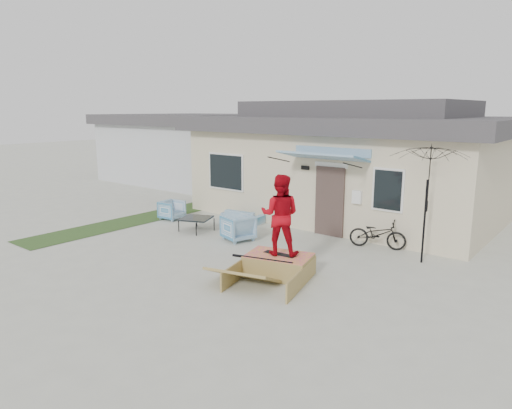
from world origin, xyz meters
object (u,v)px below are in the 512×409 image
Objects in this scene: bicycle at (378,231)px; skate_ramp at (279,265)px; armchair_left at (172,209)px; patio_umbrella at (426,194)px; skater at (280,213)px; skateboard at (280,254)px; loveseat at (243,214)px; armchair_right at (238,226)px; coffee_table at (196,224)px.

skate_ramp is at bearing 150.25° from bicycle.
armchair_left is 0.32× the size of patio_umbrella.
skate_ramp is 1.05× the size of skater.
bicycle is 0.83× the size of skater.
skateboard is at bearing -115.30° from armchair_left.
loveseat is 5.29m from skater.
bicycle is at bearing -129.90° from skater.
patio_umbrella is at bearing -153.12° from skater.
patio_umbrella reaches higher than skate_ramp.
skate_ramp is at bearing 79.27° from skater.
armchair_left is at bearing 84.73° from bicycle.
loveseat is at bearing -65.61° from skater.
bicycle reaches higher than loveseat.
patio_umbrella is at bearing -123.75° from bicycle.
armchair_right is at bearing 133.70° from skate_ramp.
skate_ramp is (4.35, -1.58, 0.03)m from coffee_table.
loveseat is 5.20m from skate_ramp.
skater reaches higher than patio_umbrella.
skater reaches higher than skateboard.
armchair_left is at bearing 20.59° from loveseat.
loveseat is at bearing 124.82° from skate_ramp.
patio_umbrella is at bearing -90.73° from armchair_left.
armchair_right is 0.94× the size of coffee_table.
skate_ramp is 1.22m from skater.
skate_ramp is at bearing -20.00° from coffee_table.
patio_umbrella reaches higher than armchair_right.
skater reaches higher than armchair_left.
skater is (4.34, -1.54, 1.24)m from coffee_table.
armchair_left is 0.89× the size of armchair_right.
bicycle is 3.55m from skate_ramp.
skateboard is at bearing -19.50° from coffee_table.
bicycle is 0.67× the size of patio_umbrella.
loveseat is 0.75× the size of skate_ramp.
skater is at bearing -115.30° from armchair_left.
patio_umbrella is (1.39, -0.45, 1.26)m from bicycle.
armchair_left reaches higher than loveseat.
coffee_table is at bearing 156.95° from skateboard.
armchair_left reaches higher than skate_ramp.
armchair_right is at bearing 1.75° from coffee_table.
skateboard is (3.94, -3.33, 0.23)m from loveseat.
skate_ramp is at bearing 76.48° from armchair_right.
loveseat is at bearing -125.25° from armchair_right.
skateboard is at bearing 90.00° from skate_ramp.
coffee_table is 0.57× the size of bicycle.
bicycle is 0.79× the size of skate_ramp.
patio_umbrella is 3.72m from skater.
bicycle is at bearing -85.99° from armchair_left.
loveseat is at bearing 75.09° from bicycle.
armchair_right is at bearing 145.49° from skateboard.
armchair_right is (1.30, -1.74, 0.13)m from loveseat.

